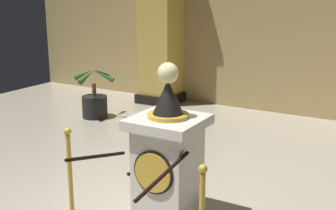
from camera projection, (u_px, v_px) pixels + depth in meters
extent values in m
cube|color=tan|center=(284.00, 12.00, 8.48)|extent=(12.49, 0.16, 3.98)
cube|color=silver|center=(168.00, 174.00, 4.61)|extent=(0.57, 0.57, 1.04)
cube|color=silver|center=(168.00, 122.00, 4.46)|extent=(0.71, 0.71, 0.10)
cylinder|color=gold|center=(153.00, 173.00, 4.32)|extent=(0.41, 0.03, 0.41)
cylinder|color=black|center=(153.00, 173.00, 4.33)|extent=(0.45, 0.01, 0.45)
cylinder|color=gold|center=(168.00, 115.00, 4.45)|extent=(0.43, 0.43, 0.04)
cone|color=black|center=(168.00, 97.00, 4.40)|extent=(0.31, 0.31, 0.35)
cylinder|color=gold|center=(168.00, 81.00, 4.36)|extent=(0.03, 0.03, 0.05)
sphere|color=beige|center=(168.00, 73.00, 4.34)|extent=(0.21, 0.21, 0.21)
cylinder|color=gold|center=(70.00, 177.00, 4.67)|extent=(0.05, 0.05, 0.94)
sphere|color=gold|center=(67.00, 131.00, 4.54)|extent=(0.08, 0.08, 0.08)
sphere|color=gold|center=(203.00, 169.00, 3.66)|extent=(0.08, 0.08, 0.08)
cylinder|color=black|center=(97.00, 156.00, 4.37)|extent=(0.10, 0.82, 0.22)
cylinder|color=black|center=(163.00, 175.00, 3.92)|extent=(0.10, 0.82, 0.22)
sphere|color=black|center=(129.00, 174.00, 4.17)|extent=(0.04, 0.04, 0.04)
cube|color=black|center=(161.00, 97.00, 9.79)|extent=(0.86, 0.86, 0.20)
cube|color=gold|center=(161.00, 14.00, 9.34)|extent=(0.75, 0.75, 3.82)
cylinder|color=black|center=(95.00, 107.00, 8.54)|extent=(0.49, 0.49, 0.42)
cylinder|color=brown|center=(94.00, 90.00, 8.46)|extent=(0.08, 0.08, 0.25)
cone|color=#265928|center=(104.00, 75.00, 8.31)|extent=(0.45, 0.19, 0.26)
cone|color=#265928|center=(101.00, 73.00, 8.55)|extent=(0.13, 0.43, 0.29)
cone|color=#265928|center=(84.00, 74.00, 8.47)|extent=(0.44, 0.15, 0.28)
cone|color=#265928|center=(87.00, 77.00, 8.19)|extent=(0.12, 0.44, 0.25)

